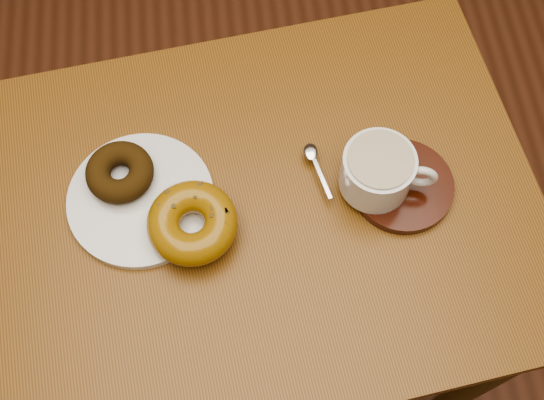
{
  "coord_description": "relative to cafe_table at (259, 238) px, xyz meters",
  "views": [
    {
      "loc": [
        -0.13,
        -0.46,
        1.63
      ],
      "look_at": [
        -0.09,
        -0.07,
        0.77
      ],
      "focal_mm": 45.0,
      "sensor_mm": 36.0,
      "label": 1
    }
  ],
  "objects": [
    {
      "name": "cafe_table",
      "position": [
        0.0,
        0.0,
        0.0
      ],
      "size": [
        0.87,
        0.69,
        0.75
      ],
      "rotation": [
        0.0,
        0.0,
        0.12
      ],
      "color": "brown",
      "rests_on": "ground"
    },
    {
      "name": "saucer",
      "position": [
        0.21,
        0.01,
        0.13
      ],
      "size": [
        0.17,
        0.17,
        0.02
      ],
      "primitive_type": "cylinder",
      "rotation": [
        0.0,
        0.0,
        -0.22
      ],
      "color": "black",
      "rests_on": "cafe_table"
    },
    {
      "name": "ground",
      "position": [
        0.11,
        0.07,
        -0.63
      ],
      "size": [
        6.0,
        6.0,
        0.0
      ],
      "primitive_type": "plane",
      "color": "#592E1C",
      "rests_on": "ground"
    },
    {
      "name": "coffee_cup",
      "position": [
        0.17,
        0.01,
        0.17
      ],
      "size": [
        0.13,
        0.1,
        0.07
      ],
      "rotation": [
        0.0,
        0.0,
        -0.27
      ],
      "color": "silver",
      "rests_on": "saucer"
    },
    {
      "name": "teaspoon",
      "position": [
        0.09,
        0.06,
        0.14
      ],
      "size": [
        0.03,
        0.09,
        0.01
      ],
      "rotation": [
        0.0,
        0.0,
        0.23
      ],
      "color": "silver",
      "rests_on": "saucer"
    },
    {
      "name": "donut_caramel",
      "position": [
        -0.09,
        -0.03,
        0.16
      ],
      "size": [
        0.15,
        0.15,
        0.05
      ],
      "rotation": [
        0.0,
        0.0,
        -0.3
      ],
      "color": "#90630F",
      "rests_on": "donut_plate"
    },
    {
      "name": "donut_plate",
      "position": [
        -0.16,
        0.03,
        0.13
      ],
      "size": [
        0.26,
        0.26,
        0.01
      ],
      "primitive_type": "cylinder",
      "rotation": [
        0.0,
        0.0,
        0.33
      ],
      "color": "silver",
      "rests_on": "cafe_table"
    },
    {
      "name": "donut_cinnamon",
      "position": [
        -0.19,
        0.06,
        0.15
      ],
      "size": [
        0.1,
        0.1,
        0.04
      ],
      "primitive_type": "torus",
      "rotation": [
        0.0,
        0.0,
        -0.0
      ],
      "color": "#35210A",
      "rests_on": "donut_plate"
    }
  ]
}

